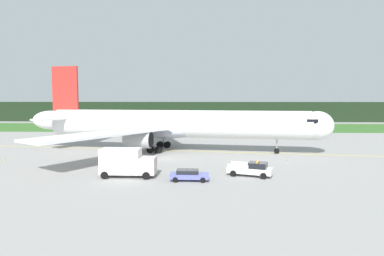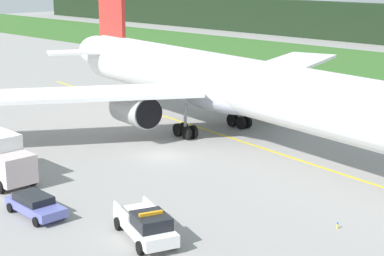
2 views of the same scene
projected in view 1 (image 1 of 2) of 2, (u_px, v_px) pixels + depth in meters
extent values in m
plane|color=gray|center=(166.00, 159.00, 53.49)|extent=(320.00, 320.00, 0.00)
cube|color=#366528|center=(185.00, 127.00, 109.42)|extent=(320.00, 31.29, 0.04)
cube|color=black|center=(189.00, 112.00, 136.59)|extent=(288.00, 4.24, 7.89)
cube|color=yellow|center=(177.00, 151.00, 61.46)|extent=(73.82, 10.59, 0.01)
cylinder|color=white|center=(177.00, 124.00, 61.02)|extent=(46.79, 11.28, 4.89)
ellipsoid|color=white|center=(317.00, 126.00, 56.86)|extent=(6.01, 5.59, 4.89)
ellipsoid|color=white|center=(52.00, 120.00, 65.23)|extent=(8.26, 4.72, 3.67)
ellipsoid|color=#A6AAB8|center=(164.00, 131.00, 61.54)|extent=(12.98, 6.80, 2.69)
cube|color=black|center=(310.00, 120.00, 56.98)|extent=(2.43, 4.85, 0.70)
cube|color=white|center=(155.00, 122.00, 75.13)|extent=(12.44, 24.53, 0.35)
cylinder|color=#B0B0B0|center=(162.00, 131.00, 69.35)|extent=(4.68, 3.38, 2.80)
cylinder|color=black|center=(172.00, 131.00, 68.97)|extent=(0.48, 2.57, 2.58)
cube|color=white|center=(105.00, 134.00, 49.73)|extent=(17.77, 23.13, 0.35)
cylinder|color=#B0B0B0|center=(138.00, 139.00, 54.70)|extent=(4.68, 3.38, 2.80)
cylinder|color=black|center=(151.00, 140.00, 54.32)|extent=(0.48, 2.57, 2.58)
cube|color=red|center=(65.00, 92.00, 64.22)|extent=(5.17, 1.15, 9.64)
cube|color=white|center=(74.00, 117.00, 68.43)|extent=(4.08, 7.49, 0.28)
cube|color=white|center=(52.00, 119.00, 61.07)|extent=(5.70, 7.64, 0.28)
cylinder|color=gray|center=(277.00, 144.00, 58.28)|extent=(0.20, 0.20, 2.49)
cylinder|color=black|center=(277.00, 151.00, 58.64)|extent=(0.92, 0.34, 0.90)
cylinder|color=black|center=(277.00, 151.00, 58.13)|extent=(0.92, 0.34, 0.90)
cylinder|color=gray|center=(164.00, 138.00, 64.99)|extent=(0.28, 0.28, 2.49)
cylinder|color=black|center=(167.00, 145.00, 64.64)|extent=(1.23, 0.46, 1.20)
cylinder|color=black|center=(168.00, 144.00, 65.32)|extent=(1.23, 0.46, 1.20)
cylinder|color=black|center=(160.00, 145.00, 64.88)|extent=(1.23, 0.46, 1.20)
cylinder|color=black|center=(161.00, 144.00, 65.56)|extent=(1.23, 0.46, 1.20)
cylinder|color=gray|center=(154.00, 143.00, 58.74)|extent=(0.28, 0.28, 2.49)
cylinder|color=black|center=(159.00, 149.00, 59.08)|extent=(1.23, 0.46, 1.20)
cylinder|color=black|center=(158.00, 150.00, 58.39)|extent=(1.23, 0.46, 1.20)
cylinder|color=black|center=(151.00, 149.00, 59.32)|extent=(1.23, 0.46, 1.20)
cylinder|color=black|center=(150.00, 150.00, 58.63)|extent=(1.23, 0.46, 1.20)
cube|color=white|center=(250.00, 170.00, 41.55)|extent=(5.73, 3.62, 0.70)
cube|color=black|center=(258.00, 165.00, 41.13)|extent=(2.63, 2.40, 0.70)
cube|color=white|center=(241.00, 164.00, 42.82)|extent=(2.48, 0.95, 0.45)
cube|color=white|center=(238.00, 166.00, 41.11)|extent=(2.48, 0.95, 0.45)
cube|color=orange|center=(258.00, 162.00, 41.10)|extent=(0.64, 1.35, 0.16)
cylinder|color=black|center=(266.00, 173.00, 41.83)|extent=(0.80, 0.48, 0.76)
cylinder|color=black|center=(263.00, 176.00, 40.00)|extent=(0.80, 0.48, 0.76)
cylinder|color=black|center=(237.00, 170.00, 43.16)|extent=(0.80, 0.48, 0.76)
cylinder|color=black|center=(233.00, 173.00, 41.33)|extent=(0.80, 0.48, 0.76)
cube|color=beige|center=(148.00, 165.00, 40.92)|extent=(1.94, 2.44, 2.00)
cube|color=silver|center=(121.00, 161.00, 41.05)|extent=(4.81, 2.49, 3.04)
cylinder|color=#99999E|center=(129.00, 174.00, 41.15)|extent=(0.77, 0.11, 1.04)
cylinder|color=#99999E|center=(113.00, 174.00, 41.25)|extent=(0.77, 0.11, 1.04)
cylinder|color=black|center=(150.00, 171.00, 42.21)|extent=(0.90, 0.28, 0.90)
cylinder|color=black|center=(146.00, 176.00, 39.82)|extent=(0.90, 0.28, 0.90)
cylinder|color=black|center=(110.00, 171.00, 42.47)|extent=(0.90, 0.28, 0.90)
cylinder|color=black|center=(104.00, 175.00, 40.08)|extent=(0.90, 0.28, 0.90)
cube|color=#5E64B7|center=(190.00, 176.00, 39.27)|extent=(4.53, 1.88, 0.55)
cube|color=black|center=(188.00, 172.00, 39.24)|extent=(2.55, 1.63, 0.45)
cylinder|color=black|center=(203.00, 176.00, 40.13)|extent=(0.60, 0.19, 0.60)
cylinder|color=black|center=(203.00, 180.00, 38.30)|extent=(0.60, 0.19, 0.60)
cylinder|color=black|center=(177.00, 176.00, 40.29)|extent=(0.60, 0.19, 0.60)
cylinder|color=black|center=(175.00, 180.00, 38.46)|extent=(0.60, 0.19, 0.60)
cube|color=black|center=(231.00, 172.00, 43.76)|extent=(0.64, 0.64, 0.03)
cone|color=orange|center=(231.00, 169.00, 43.72)|extent=(0.49, 0.49, 0.77)
cylinder|color=yellow|center=(287.00, 162.00, 50.28)|extent=(0.10, 0.10, 0.29)
sphere|color=blue|center=(287.00, 160.00, 50.26)|extent=(0.12, 0.12, 0.12)
cylinder|color=yellow|center=(4.00, 160.00, 51.75)|extent=(0.10, 0.10, 0.25)
sphere|color=blue|center=(4.00, 159.00, 51.74)|extent=(0.12, 0.12, 0.12)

